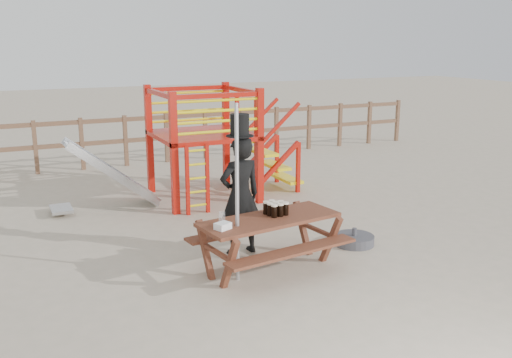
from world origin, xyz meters
The scene contains 10 objects.
ground centered at (0.00, 0.00, 0.00)m, with size 60.00×60.00×0.00m, color #B6A48D.
back_fence centered at (0.00, 7.00, 0.74)m, with size 15.09×0.09×1.20m.
playground_fort centered at (0.12, 3.58, 1.07)m, with size 4.71×1.84×2.10m.
picnic_table centered at (-0.24, -0.08, 0.45)m, with size 1.99×1.51×0.71m.
man_with_hat centered at (-0.34, 0.63, 0.88)m, with size 0.64×0.45×1.97m.
metal_pole centered at (-0.74, -0.20, 1.11)m, with size 0.05×0.05×2.22m, color #B2B2B7.
parasol_base centered at (1.31, 0.23, 0.07)m, with size 0.59×0.59×0.25m.
paper_bag centered at (-0.95, -0.24, 0.75)m, with size 0.18×0.14×0.08m, color white.
stout_pints centered at (-0.11, 0.00, 0.80)m, with size 0.29×0.28×0.17m.
empty_glasses centered at (-0.88, -0.04, 0.78)m, with size 0.08×0.08×0.15m.
Camera 1 is at (-3.36, -6.31, 2.94)m, focal length 40.00 mm.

